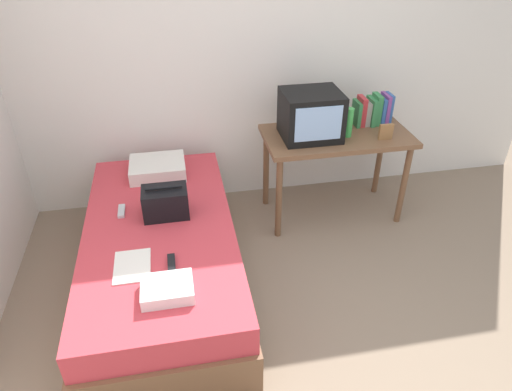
# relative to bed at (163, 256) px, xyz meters

# --- Properties ---
(ground_plane) EXTENTS (8.00, 8.00, 0.00)m
(ground_plane) POSITION_rel_bed_xyz_m (0.88, -0.84, -0.25)
(ground_plane) COLOR #84705B
(wall_back) EXTENTS (5.20, 0.10, 2.60)m
(wall_back) POSITION_rel_bed_xyz_m (0.88, 1.16, 1.05)
(wall_back) COLOR silver
(wall_back) RESTS_ON ground
(bed) EXTENTS (1.00, 2.00, 0.50)m
(bed) POSITION_rel_bed_xyz_m (0.00, 0.00, 0.00)
(bed) COLOR brown
(bed) RESTS_ON ground
(desk) EXTENTS (1.16, 0.60, 0.75)m
(desk) POSITION_rel_bed_xyz_m (1.43, 0.63, 0.40)
(desk) COLOR brown
(desk) RESTS_ON ground
(tv) EXTENTS (0.44, 0.39, 0.36)m
(tv) POSITION_rel_bed_xyz_m (1.20, 0.63, 0.68)
(tv) COLOR black
(tv) RESTS_ON desk
(water_bottle) EXTENTS (0.07, 0.07, 0.23)m
(water_bottle) POSITION_rel_bed_xyz_m (1.49, 0.58, 0.61)
(water_bottle) COLOR green
(water_bottle) RESTS_ON desk
(book_row) EXTENTS (0.30, 0.17, 0.25)m
(book_row) POSITION_rel_bed_xyz_m (1.77, 0.77, 0.61)
(book_row) COLOR #337F47
(book_row) RESTS_ON desk
(picture_frame) EXTENTS (0.11, 0.02, 0.12)m
(picture_frame) POSITION_rel_bed_xyz_m (1.76, 0.47, 0.56)
(picture_frame) COLOR olive
(picture_frame) RESTS_ON desk
(pillow) EXTENTS (0.42, 0.35, 0.11)m
(pillow) POSITION_rel_bed_xyz_m (0.01, 0.70, 0.31)
(pillow) COLOR silver
(pillow) RESTS_ON bed
(handbag) EXTENTS (0.30, 0.20, 0.23)m
(handbag) POSITION_rel_bed_xyz_m (0.06, 0.12, 0.36)
(handbag) COLOR black
(handbag) RESTS_ON bed
(magazine) EXTENTS (0.21, 0.29, 0.01)m
(magazine) POSITION_rel_bed_xyz_m (-0.16, -0.37, 0.26)
(magazine) COLOR white
(magazine) RESTS_ON bed
(remote_dark) EXTENTS (0.04, 0.16, 0.02)m
(remote_dark) POSITION_rel_bed_xyz_m (0.07, -0.40, 0.27)
(remote_dark) COLOR black
(remote_dark) RESTS_ON bed
(remote_silver) EXTENTS (0.04, 0.14, 0.02)m
(remote_silver) POSITION_rel_bed_xyz_m (-0.25, 0.21, 0.27)
(remote_silver) COLOR #B7B7BC
(remote_silver) RESTS_ON bed
(folded_towel) EXTENTS (0.28, 0.22, 0.07)m
(folded_towel) POSITION_rel_bed_xyz_m (0.04, -0.64, 0.29)
(folded_towel) COLOR white
(folded_towel) RESTS_ON bed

